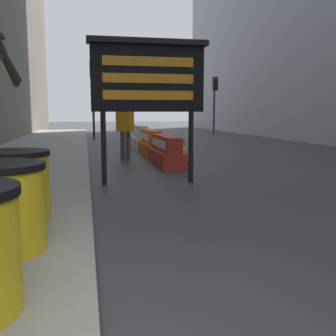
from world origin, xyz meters
TOP-DOWN VIEW (x-y plane):
  - barrel_drum_back at (-0.89, 3.11)m, footprint 0.85×0.85m
  - message_board at (1.13, 5.83)m, footprint 2.26×0.36m
  - jersey_barrier_red_striped at (1.99, 8.37)m, footprint 0.61×2.19m
  - jersey_barrier_orange_far at (1.99, 10.91)m, footprint 0.56×1.91m
  - jersey_barrier_white at (1.99, 13.47)m, footprint 0.55×2.19m
  - traffic_cone_near at (2.51, 8.54)m, footprint 0.41×0.41m
  - traffic_cone_mid at (2.19, 12.44)m, footprint 0.32×0.32m
  - traffic_light_near_curb at (0.36, 18.80)m, footprint 0.28×0.45m
  - traffic_light_far_side at (7.98, 22.35)m, footprint 0.28×0.45m
  - pedestrian_worker at (1.07, 9.80)m, footprint 0.52×0.49m

SIDE VIEW (x-z plane):
  - traffic_cone_mid at x=2.19m, z-range -0.01..0.57m
  - jersey_barrier_red_striped at x=1.99m, z-range -0.05..0.74m
  - traffic_cone_near at x=2.51m, z-range -0.01..0.72m
  - jersey_barrier_orange_far at x=1.99m, z-range -0.05..0.77m
  - jersey_barrier_white at x=1.99m, z-range -0.05..0.83m
  - barrel_drum_back at x=-0.89m, z-range 0.15..0.95m
  - pedestrian_worker at x=1.07m, z-range 0.16..1.88m
  - message_board at x=1.13m, z-range 0.67..3.39m
  - traffic_light_far_side at x=7.98m, z-range 0.82..4.41m
  - traffic_light_near_curb at x=0.36m, z-range 0.88..4.81m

